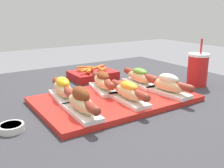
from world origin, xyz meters
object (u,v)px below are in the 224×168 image
object	(u,v)px
hot_dog_0	(81,102)
hot_dog_2	(168,85)
serving_tray	(115,99)
hot_dog_5	(140,77)
sauce_bowl	(11,127)
drink_cup	(198,69)
fries_basket	(93,75)
hot_dog_1	(129,92)
hot_dog_4	(103,82)
hot_dog_3	(63,89)

from	to	relation	value
hot_dog_0	hot_dog_2	xyz separation A→B (m)	(0.34, -0.00, -0.00)
serving_tray	hot_dog_2	size ratio (longest dim) A/B	2.54
hot_dog_0	hot_dog_5	xyz separation A→B (m)	(0.33, 0.14, -0.00)
sauce_bowl	hot_dog_2	bearing A→B (deg)	-4.26
drink_cup	fries_basket	size ratio (longest dim) A/B	0.96
serving_tray	hot_dog_1	world-z (taller)	hot_dog_1
serving_tray	fries_basket	world-z (taller)	fries_basket
serving_tray	hot_dog_1	xyz separation A→B (m)	(0.01, -0.07, 0.04)
hot_dog_0	hot_dog_4	distance (m)	0.23
hot_dog_0	drink_cup	distance (m)	0.57
serving_tray	hot_dog_3	size ratio (longest dim) A/B	2.54
serving_tray	sauce_bowl	size ratio (longest dim) A/B	8.08
hot_dog_2	hot_dog_3	bearing A→B (deg)	154.27
hot_dog_1	drink_cup	bearing A→B (deg)	7.35
hot_dog_2	fries_basket	size ratio (longest dim) A/B	1.04
fries_basket	hot_dog_4	bearing A→B (deg)	-110.54
hot_dog_3	fries_basket	distance (m)	0.34
drink_cup	hot_dog_2	bearing A→B (deg)	-164.81
hot_dog_5	sauce_bowl	distance (m)	0.53
hot_dog_0	sauce_bowl	world-z (taller)	hot_dog_0
serving_tray	hot_dog_4	world-z (taller)	hot_dog_4
hot_dog_3	drink_cup	bearing A→B (deg)	-9.82
hot_dog_1	hot_dog_5	world-z (taller)	hot_dog_1
drink_cup	hot_dog_4	bearing A→B (deg)	165.86
hot_dog_0	sauce_bowl	xyz separation A→B (m)	(-0.19, 0.04, -0.04)
hot_dog_1	hot_dog_4	size ratio (longest dim) A/B	1.02
hot_dog_2	drink_cup	bearing A→B (deg)	15.19
hot_dog_3	fries_basket	bearing A→B (deg)	43.89
hot_dog_1	hot_dog_4	bearing A→B (deg)	92.25
hot_dog_5	fries_basket	distance (m)	0.26
hot_dog_0	drink_cup	world-z (taller)	drink_cup
hot_dog_5	sauce_bowl	world-z (taller)	hot_dog_5
hot_dog_5	hot_dog_2	bearing A→B (deg)	-86.37
hot_dog_2	drink_cup	size ratio (longest dim) A/B	1.08
hot_dog_2	sauce_bowl	bearing A→B (deg)	175.74
hot_dog_4	hot_dog_3	bearing A→B (deg)	-178.51
serving_tray	hot_dog_3	world-z (taller)	hot_dog_3
hot_dog_1	sauce_bowl	world-z (taller)	hot_dog_1
hot_dog_1	hot_dog_5	distance (m)	0.21
hot_dog_3	hot_dog_2	bearing A→B (deg)	-25.73
hot_dog_1	drink_cup	world-z (taller)	drink_cup
sauce_bowl	hot_dog_5	bearing A→B (deg)	11.82
hot_dog_1	hot_dog_4	xyz separation A→B (m)	(-0.01, 0.15, 0.00)
hot_dog_4	drink_cup	world-z (taller)	drink_cup
hot_dog_1	fries_basket	distance (m)	0.39
sauce_bowl	fries_basket	distance (m)	0.56
fries_basket	hot_dog_5	bearing A→B (deg)	-73.11
serving_tray	hot_dog_2	xyz separation A→B (m)	(0.17, -0.08, 0.04)
hot_dog_5	fries_basket	size ratio (longest dim) A/B	1.04
serving_tray	sauce_bowl	xyz separation A→B (m)	(-0.35, -0.04, 0.00)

